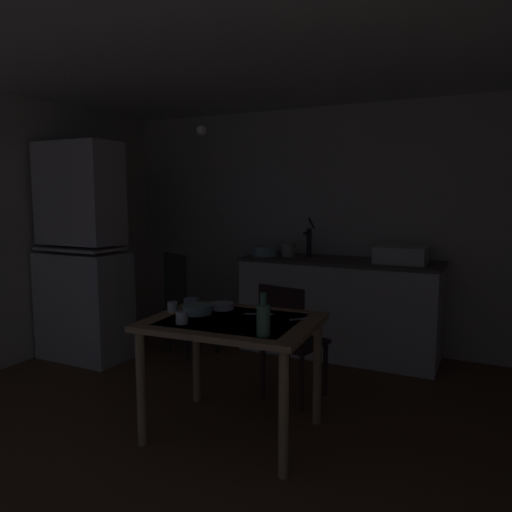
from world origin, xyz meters
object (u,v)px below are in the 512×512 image
(sink_basin, at_px, (401,255))
(chair_by_counter, at_px, (185,303))
(mixing_bowl_counter, at_px, (264,251))
(mug_dark, at_px, (182,318))
(glass_bottle, at_px, (263,319))
(hutch_cabinet, at_px, (83,259))
(chair_far_side, at_px, (290,339))
(hand_pump, at_px, (309,240))
(dining_table, at_px, (233,335))
(serving_bowl_wide, at_px, (191,303))

(sink_basin, bearing_deg, chair_by_counter, -161.08)
(mixing_bowl_counter, relative_size, mug_dark, 3.36)
(mixing_bowl_counter, height_order, glass_bottle, mixing_bowl_counter)
(hutch_cabinet, distance_m, mug_dark, 1.96)
(chair_far_side, distance_m, chair_by_counter, 1.41)
(glass_bottle, bearing_deg, chair_far_side, 102.93)
(chair_far_side, bearing_deg, hand_pump, 104.07)
(mug_dark, bearing_deg, hutch_cabinet, 152.39)
(hutch_cabinet, bearing_deg, chair_by_counter, 32.47)
(mug_dark, relative_size, glass_bottle, 0.31)
(glass_bottle, bearing_deg, mug_dark, 178.57)
(chair_far_side, bearing_deg, dining_table, -101.23)
(sink_basin, xyz_separation_m, chair_by_counter, (-1.87, -0.64, -0.49))
(chair_by_counter, bearing_deg, hand_pump, 34.82)
(mug_dark, bearing_deg, sink_basin, 65.75)
(dining_table, xyz_separation_m, chair_by_counter, (-1.17, 1.18, -0.15))
(hand_pump, height_order, glass_bottle, hand_pump)
(hand_pump, height_order, chair_far_side, hand_pump)
(chair_far_side, bearing_deg, hutch_cabinet, 178.82)
(chair_far_side, xyz_separation_m, serving_bowl_wide, (-0.55, -0.47, 0.31))
(hutch_cabinet, relative_size, chair_by_counter, 2.03)
(chair_by_counter, bearing_deg, hutch_cabinet, -147.53)
(mixing_bowl_counter, bearing_deg, hand_pump, 12.36)
(hand_pump, distance_m, glass_bottle, 2.18)
(mixing_bowl_counter, relative_size, dining_table, 0.23)
(mixing_bowl_counter, bearing_deg, sink_basin, 2.17)
(sink_basin, xyz_separation_m, serving_bowl_wide, (-1.12, -1.65, -0.21))
(sink_basin, height_order, mug_dark, sink_basin)
(hand_pump, distance_m, chair_far_side, 1.41)
(dining_table, height_order, mug_dark, mug_dark)
(hutch_cabinet, bearing_deg, sink_basin, 23.25)
(mixing_bowl_counter, distance_m, glass_bottle, 2.23)
(mixing_bowl_counter, xyz_separation_m, serving_bowl_wide, (0.20, -1.60, -0.18))
(hutch_cabinet, relative_size, mug_dark, 26.37)
(sink_basin, bearing_deg, glass_bottle, -100.28)
(sink_basin, bearing_deg, hutch_cabinet, -156.75)
(chair_by_counter, relative_size, serving_bowl_wide, 9.72)
(sink_basin, height_order, hand_pump, hand_pump)
(mixing_bowl_counter, bearing_deg, mug_dark, -78.82)
(dining_table, bearing_deg, mug_dark, -133.82)
(sink_basin, xyz_separation_m, glass_bottle, (-0.37, -2.06, -0.15))
(hutch_cabinet, xyz_separation_m, dining_table, (1.96, -0.68, -0.28))
(chair_by_counter, bearing_deg, dining_table, -45.18)
(hand_pump, height_order, mixing_bowl_counter, hand_pump)
(chair_by_counter, relative_size, mug_dark, 12.96)
(chair_far_side, relative_size, chair_by_counter, 0.90)
(hutch_cabinet, height_order, dining_table, hutch_cabinet)
(mug_dark, bearing_deg, serving_bowl_wide, 116.76)
(mixing_bowl_counter, xyz_separation_m, glass_bottle, (0.94, -2.01, -0.12))
(mixing_bowl_counter, xyz_separation_m, chair_by_counter, (-0.55, -0.59, -0.46))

